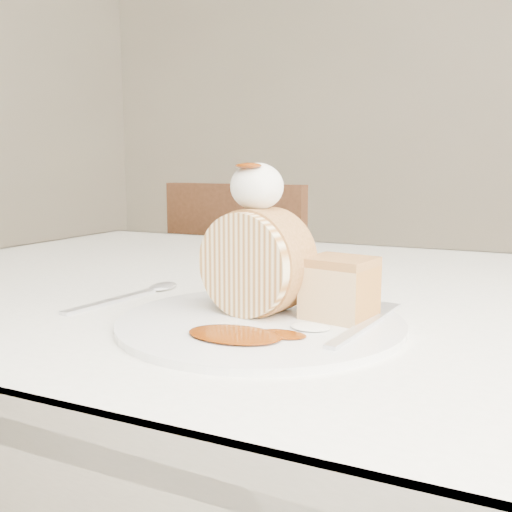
% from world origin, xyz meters
% --- Properties ---
extents(table, '(1.40, 0.90, 0.75)m').
position_xyz_m(table, '(0.00, 0.20, 0.66)').
color(table, white).
rests_on(table, ground).
extents(chair_far, '(0.44, 0.44, 0.87)m').
position_xyz_m(chair_far, '(-0.43, 0.90, 0.50)').
color(chair_far, brown).
rests_on(chair_far, ground).
extents(plate, '(0.34, 0.34, 0.01)m').
position_xyz_m(plate, '(0.01, -0.01, 0.75)').
color(plate, white).
rests_on(plate, table).
extents(roulade_slice, '(0.12, 0.08, 0.11)m').
position_xyz_m(roulade_slice, '(-0.01, 0.01, 0.81)').
color(roulade_slice, beige).
rests_on(roulade_slice, plate).
extents(cake_chunk, '(0.08, 0.07, 0.05)m').
position_xyz_m(cake_chunk, '(0.08, 0.03, 0.78)').
color(cake_chunk, '#B37543').
rests_on(cake_chunk, plate).
extents(whipped_cream, '(0.06, 0.06, 0.05)m').
position_xyz_m(whipped_cream, '(-0.01, 0.02, 0.89)').
color(whipped_cream, white).
rests_on(whipped_cream, roulade_slice).
extents(caramel_drizzle, '(0.03, 0.02, 0.01)m').
position_xyz_m(caramel_drizzle, '(-0.01, 0.00, 0.92)').
color(caramel_drizzle, '#692704').
rests_on(caramel_drizzle, whipped_cream).
extents(caramel_pool, '(0.10, 0.08, 0.00)m').
position_xyz_m(caramel_pool, '(0.01, -0.08, 0.76)').
color(caramel_pool, '#692704').
rests_on(caramel_pool, plate).
extents(fork, '(0.04, 0.18, 0.00)m').
position_xyz_m(fork, '(0.11, -0.01, 0.76)').
color(fork, silver).
rests_on(fork, plate).
extents(spoon, '(0.05, 0.18, 0.00)m').
position_xyz_m(spoon, '(-0.20, 0.01, 0.75)').
color(spoon, silver).
rests_on(spoon, table).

